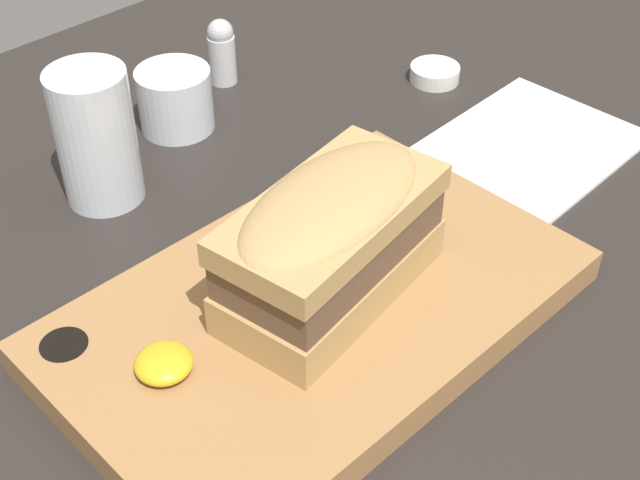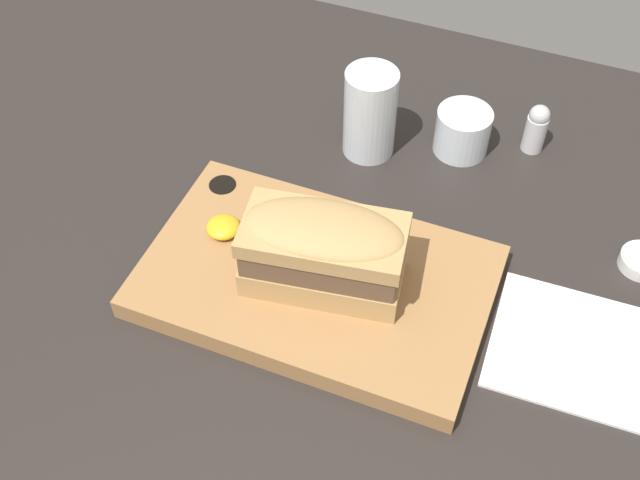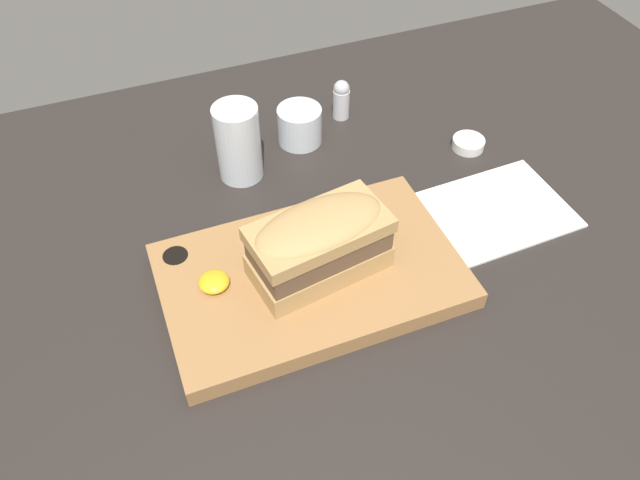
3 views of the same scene
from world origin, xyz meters
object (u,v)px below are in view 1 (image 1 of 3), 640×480
at_px(water_glass, 97,145).
at_px(wine_glass, 176,103).
at_px(salt_shaker, 222,51).
at_px(napkin, 527,147).
at_px(condiment_dish, 435,73).
at_px(serving_board, 315,309).
at_px(sandwich, 331,237).

relative_size(water_glass, wine_glass, 1.70).
relative_size(wine_glass, salt_shaker, 1.03).
distance_m(wine_glass, napkin, 0.34).
distance_m(napkin, condiment_dish, 0.15).
xyz_separation_m(water_glass, salt_shaker, (0.20, 0.08, -0.02)).
bearing_deg(water_glass, napkin, -33.62).
height_order(serving_board, salt_shaker, salt_shaker).
distance_m(sandwich, condiment_dish, 0.38).
bearing_deg(salt_shaker, condiment_dish, -43.69).
bearing_deg(wine_glass, sandwich, -105.17).
height_order(sandwich, wine_glass, sandwich).
distance_m(wine_glass, salt_shaker, 0.09).
xyz_separation_m(napkin, salt_shaker, (-0.12, 0.30, 0.03)).
height_order(sandwich, salt_shaker, sandwich).
relative_size(serving_board, water_glass, 3.15).
relative_size(water_glass, condiment_dish, 2.34).
xyz_separation_m(serving_board, napkin, (0.30, 0.03, -0.01)).
bearing_deg(wine_glass, serving_board, -107.46).
height_order(serving_board, wine_glass, wine_glass).
xyz_separation_m(sandwich, water_glass, (-0.03, 0.24, -0.03)).
bearing_deg(wine_glass, water_glass, -158.22).
bearing_deg(water_glass, sandwich, -82.12).
height_order(water_glass, salt_shaker, water_glass).
height_order(sandwich, napkin, sandwich).
height_order(sandwich, condiment_dish, sandwich).
bearing_deg(napkin, serving_board, -175.23).
bearing_deg(napkin, water_glass, 146.38).
relative_size(napkin, salt_shaker, 2.99).
bearing_deg(condiment_dish, water_glass, 168.81).
xyz_separation_m(serving_board, sandwich, (0.01, -0.00, 0.06)).
height_order(serving_board, napkin, serving_board).
relative_size(wine_glass, condiment_dish, 1.38).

